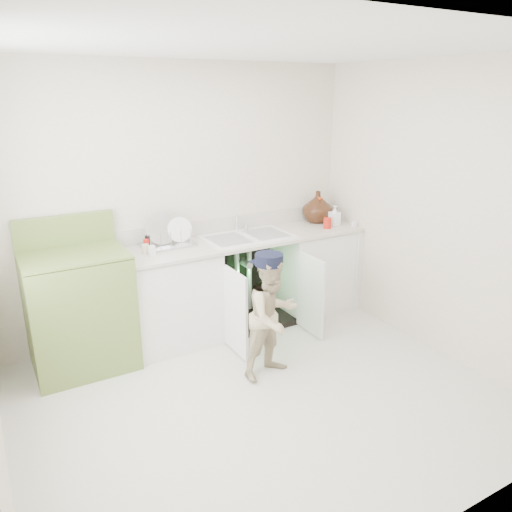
{
  "coord_description": "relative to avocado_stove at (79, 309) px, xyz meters",
  "views": [
    {
      "loc": [
        -1.68,
        -2.82,
        2.23
      ],
      "look_at": [
        0.35,
        0.7,
        0.88
      ],
      "focal_mm": 35.0,
      "sensor_mm": 36.0,
      "label": 1
    }
  ],
  "objects": [
    {
      "name": "counter_run",
      "position": [
        1.64,
        0.03,
        -0.04
      ],
      "size": [
        2.44,
        1.02,
        1.23
      ],
      "color": "silver",
      "rests_on": "ground"
    },
    {
      "name": "avocado_stove",
      "position": [
        0.0,
        0.0,
        0.0
      ],
      "size": [
        0.81,
        0.65,
        1.26
      ],
      "color": "olive",
      "rests_on": "ground"
    },
    {
      "name": "ground",
      "position": [
        1.06,
        -1.18,
        -0.52
      ],
      "size": [
        3.5,
        3.5,
        0.0
      ],
      "primitive_type": "plane",
      "color": "beige",
      "rests_on": "ground"
    },
    {
      "name": "room_shell",
      "position": [
        1.06,
        -1.18,
        0.73
      ],
      "size": [
        6.0,
        5.5,
        1.26
      ],
      "color": "beige",
      "rests_on": "ground"
    },
    {
      "name": "repair_worker",
      "position": [
        1.31,
        -0.92,
        0.01
      ],
      "size": [
        0.64,
        0.84,
        1.04
      ],
      "rotation": [
        0.0,
        0.0,
        0.19
      ],
      "color": "beige",
      "rests_on": "ground"
    }
  ]
}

